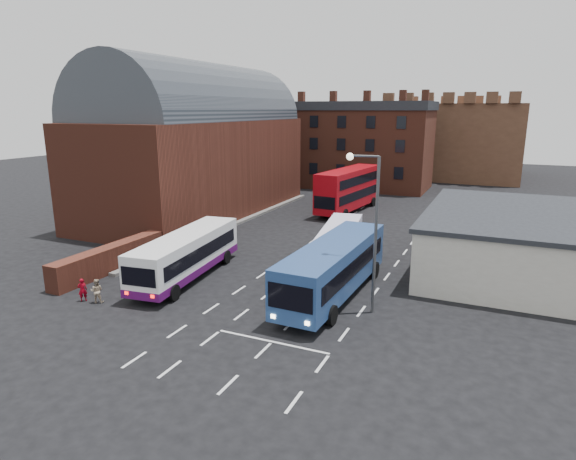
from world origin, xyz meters
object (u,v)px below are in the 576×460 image
at_px(bus_white_inbound, 339,243).
at_px(bus_red_double, 348,189).
at_px(bus_white_outbound, 187,252).
at_px(street_lamp, 371,219).
at_px(pedestrian_beige, 97,291).
at_px(bus_blue, 334,265).
at_px(pedestrian_red, 82,290).

height_order(bus_white_inbound, bus_red_double, bus_red_double).
relative_size(bus_white_outbound, street_lamp, 1.27).
xyz_separation_m(bus_white_outbound, pedestrian_beige, (-2.28, -5.86, -1.06)).
bearing_deg(bus_blue, pedestrian_beige, 30.08).
xyz_separation_m(bus_white_outbound, bus_red_double, (3.40, 25.51, 0.73)).
bearing_deg(pedestrian_beige, bus_white_inbound, -157.28).
bearing_deg(bus_white_outbound, bus_white_inbound, 31.89).
relative_size(bus_white_inbound, bus_red_double, 0.87).
bearing_deg(bus_white_inbound, pedestrian_beige, 39.65).
distance_m(street_lamp, pedestrian_beige, 16.52).
bearing_deg(bus_white_inbound, street_lamp, 109.39).
bearing_deg(bus_blue, street_lamp, 150.87).
height_order(bus_blue, pedestrian_beige, bus_blue).
height_order(bus_white_outbound, street_lamp, street_lamp).
relative_size(bus_red_double, pedestrian_red, 8.50).
bearing_deg(street_lamp, pedestrian_red, -161.16).
xyz_separation_m(bus_white_inbound, bus_red_double, (-5.09, 18.69, 0.86)).
height_order(bus_red_double, street_lamp, street_lamp).
relative_size(bus_white_inbound, bus_blue, 0.86).
distance_m(bus_red_double, pedestrian_beige, 31.93).
bearing_deg(bus_red_double, bus_white_inbound, 111.86).
height_order(bus_blue, pedestrian_red, bus_blue).
height_order(bus_red_double, pedestrian_beige, bus_red_double).
relative_size(bus_white_outbound, pedestrian_red, 7.98).
distance_m(bus_white_outbound, pedestrian_red, 6.93).
height_order(bus_red_double, pedestrian_red, bus_red_double).
relative_size(street_lamp, pedestrian_beige, 6.10).
distance_m(bus_white_outbound, street_lamp, 13.19).
relative_size(bus_blue, pedestrian_red, 8.68).
distance_m(street_lamp, pedestrian_red, 17.44).
bearing_deg(bus_red_double, bus_white_outbound, 89.03).
distance_m(bus_white_outbound, bus_blue, 10.19).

